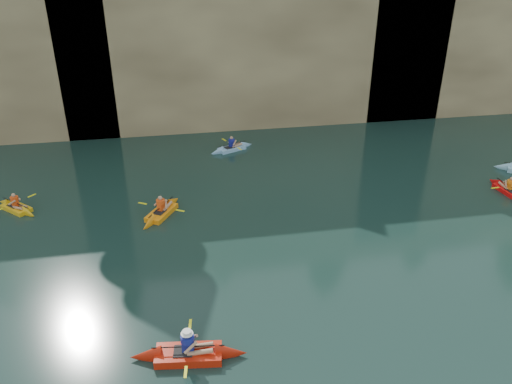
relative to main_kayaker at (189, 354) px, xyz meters
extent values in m
cube|color=tan|center=(3.96, 27.59, 5.83)|extent=(70.00, 16.00, 12.00)
cube|color=tan|center=(5.96, 20.19, 5.53)|extent=(24.00, 2.40, 11.40)
cube|color=black|center=(-0.04, 19.54, 1.43)|extent=(3.50, 1.00, 3.20)
cube|color=black|center=(13.96, 19.54, 2.08)|extent=(5.00, 1.00, 4.50)
cube|color=red|center=(0.00, 0.00, -0.02)|extent=(2.71, 1.14, 0.30)
cone|color=red|center=(1.23, -0.16, -0.02)|extent=(1.02, 0.90, 0.78)
cone|color=red|center=(-1.23, 0.16, -0.02)|extent=(1.02, 0.90, 0.78)
cube|color=black|center=(-0.15, 0.02, 0.10)|extent=(0.61, 0.56, 0.04)
cube|color=navy|center=(0.00, 0.00, 0.39)|extent=(0.36, 0.26, 0.50)
sphere|color=tan|center=(0.00, 0.00, 0.75)|extent=(0.21, 0.21, 0.21)
cylinder|color=black|center=(0.00, 0.00, 0.27)|extent=(2.08, 0.30, 0.04)
cube|color=yellow|center=(0.12, 0.94, 0.27)|extent=(0.13, 0.43, 0.02)
cube|color=yellow|center=(-0.12, -0.94, 0.27)|extent=(0.13, 0.43, 0.02)
cylinder|color=white|center=(0.00, 0.00, 0.79)|extent=(0.36, 0.36, 0.10)
cube|color=orange|center=(-0.66, 8.75, -0.04)|extent=(1.84, 2.40, 0.26)
cone|color=orange|center=(-0.09, 9.71, -0.04)|extent=(1.03, 1.07, 0.70)
cone|color=orange|center=(-1.23, 7.80, -0.04)|extent=(1.03, 1.07, 0.70)
cube|color=black|center=(-0.74, 8.63, 0.06)|extent=(0.66, 0.70, 0.04)
cube|color=#F04D14|center=(-0.66, 8.75, 0.33)|extent=(0.34, 0.38, 0.47)
sphere|color=tan|center=(-0.66, 8.75, 0.67)|extent=(0.20, 0.20, 0.20)
cylinder|color=black|center=(-0.66, 8.75, 0.23)|extent=(1.10, 1.80, 0.04)
cube|color=yellow|center=(-1.47, 9.24, 0.23)|extent=(0.40, 0.28, 0.02)
cube|color=yellow|center=(0.14, 8.27, 0.23)|extent=(0.40, 0.28, 0.02)
cone|color=#83BFDB|center=(17.21, 10.51, -0.03)|extent=(1.10, 1.08, 0.73)
cube|color=red|center=(15.81, 7.94, -0.05)|extent=(0.81, 2.21, 0.23)
cone|color=red|center=(15.73, 8.96, -0.05)|extent=(0.68, 0.81, 0.63)
cube|color=black|center=(15.82, 7.79, 0.03)|extent=(0.43, 0.58, 0.04)
cube|color=orange|center=(15.81, 7.94, 0.27)|extent=(0.20, 0.30, 0.42)
sphere|color=tan|center=(15.81, 7.94, 0.57)|extent=(0.18, 0.18, 0.18)
cylinder|color=black|center=(15.81, 7.94, 0.20)|extent=(0.17, 1.85, 0.04)
cube|color=yellow|center=(14.98, 7.88, 0.20)|extent=(0.42, 0.11, 0.02)
cube|color=gold|center=(-7.09, 10.36, -0.05)|extent=(1.90, 1.85, 0.23)
cone|color=gold|center=(-6.41, 9.72, -0.05)|extent=(0.95, 0.95, 0.64)
cone|color=gold|center=(-7.77, 11.00, -0.05)|extent=(0.95, 0.95, 0.64)
cube|color=black|center=(-7.20, 10.47, 0.04)|extent=(0.67, 0.67, 0.04)
cube|color=#DC4512|center=(-7.09, 10.36, 0.28)|extent=(0.34, 0.34, 0.43)
sphere|color=tan|center=(-7.09, 10.36, 0.59)|extent=(0.18, 0.18, 0.18)
cylinder|color=black|center=(-7.09, 10.36, 0.21)|extent=(1.40, 1.32, 0.04)
cube|color=yellow|center=(-6.51, 10.98, 0.21)|extent=(0.35, 0.36, 0.02)
cube|color=#85B5DF|center=(3.44, 15.77, -0.05)|extent=(2.24, 1.48, 0.24)
cone|color=#85B5DF|center=(4.37, 16.17, -0.05)|extent=(0.95, 0.89, 0.64)
cone|color=#85B5DF|center=(2.51, 15.36, -0.05)|extent=(0.95, 0.89, 0.64)
cube|color=black|center=(3.30, 15.71, 0.04)|extent=(0.67, 0.59, 0.04)
cube|color=navy|center=(3.44, 15.77, 0.28)|extent=(0.34, 0.29, 0.43)
sphere|color=tan|center=(3.44, 15.77, 0.59)|extent=(0.18, 0.18, 0.18)
cylinder|color=black|center=(3.44, 15.77, 0.21)|extent=(1.75, 0.80, 0.04)
cube|color=yellow|center=(3.10, 16.54, 0.21)|extent=(0.24, 0.42, 0.02)
cube|color=yellow|center=(3.78, 14.99, 0.21)|extent=(0.24, 0.42, 0.02)
camera|label=1|loc=(-0.01, -10.95, 10.69)|focal=35.00mm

